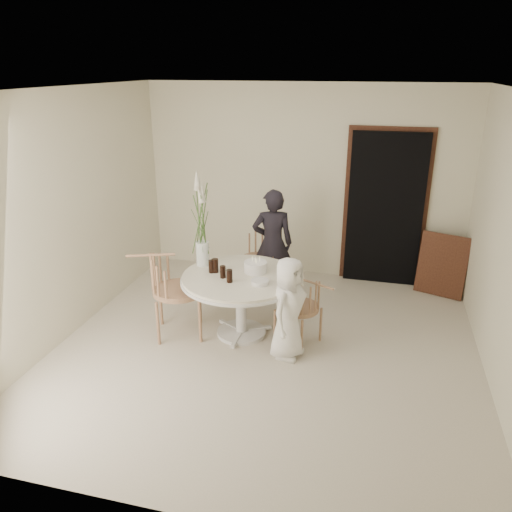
% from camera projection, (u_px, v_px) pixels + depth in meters
% --- Properties ---
extents(ground, '(4.50, 4.50, 0.00)m').
position_uv_depth(ground, '(266.00, 349.00, 5.46)').
color(ground, beige).
rests_on(ground, ground).
extents(room_shell, '(4.50, 4.50, 4.50)m').
position_uv_depth(room_shell, '(267.00, 205.00, 4.87)').
color(room_shell, white).
rests_on(room_shell, ground).
extents(doorway, '(1.00, 0.10, 2.10)m').
position_uv_depth(doorway, '(385.00, 210.00, 6.80)').
color(doorway, black).
rests_on(doorway, ground).
extents(door_trim, '(1.12, 0.03, 2.22)m').
position_uv_depth(door_trim, '(385.00, 205.00, 6.81)').
color(door_trim, '#57301D').
rests_on(door_trim, ground).
extents(table, '(1.33, 1.33, 0.73)m').
position_uv_depth(table, '(241.00, 285.00, 5.54)').
color(table, silver).
rests_on(table, ground).
extents(picture_frame, '(0.65, 0.39, 0.83)m').
position_uv_depth(picture_frame, '(442.00, 265.00, 6.62)').
color(picture_frame, '#57301D').
rests_on(picture_frame, ground).
extents(chair_far, '(0.59, 0.61, 0.88)m').
position_uv_depth(chair_far, '(264.00, 251.00, 6.69)').
color(chair_far, tan).
rests_on(chair_far, ground).
extents(chair_right, '(0.58, 0.56, 0.79)m').
position_uv_depth(chair_right, '(307.00, 304.00, 5.34)').
color(chair_right, tan).
rests_on(chair_right, ground).
extents(chair_left, '(0.71, 0.68, 1.00)m').
position_uv_depth(chair_left, '(165.00, 282.00, 5.54)').
color(chair_left, tan).
rests_on(chair_left, ground).
extents(girl, '(0.60, 0.47, 1.45)m').
position_uv_depth(girl, '(272.00, 244.00, 6.49)').
color(girl, black).
rests_on(girl, ground).
extents(boy, '(0.48, 0.62, 1.11)m').
position_uv_depth(boy, '(288.00, 308.00, 5.15)').
color(boy, white).
rests_on(boy, ground).
extents(birthday_cake, '(0.26, 0.26, 0.17)m').
position_uv_depth(birthday_cake, '(255.00, 267.00, 5.57)').
color(birthday_cake, white).
rests_on(birthday_cake, table).
extents(cola_tumbler_a, '(0.08, 0.08, 0.16)m').
position_uv_depth(cola_tumbler_a, '(215.00, 266.00, 5.56)').
color(cola_tumbler_a, black).
rests_on(cola_tumbler_a, table).
extents(cola_tumbler_b, '(0.08, 0.08, 0.14)m').
position_uv_depth(cola_tumbler_b, '(229.00, 276.00, 5.31)').
color(cola_tumbler_b, black).
rests_on(cola_tumbler_b, table).
extents(cola_tumbler_c, '(0.07, 0.07, 0.14)m').
position_uv_depth(cola_tumbler_c, '(212.00, 266.00, 5.56)').
color(cola_tumbler_c, black).
rests_on(cola_tumbler_c, table).
extents(cola_tumbler_d, '(0.07, 0.07, 0.14)m').
position_uv_depth(cola_tumbler_d, '(223.00, 272.00, 5.42)').
color(cola_tumbler_d, black).
rests_on(cola_tumbler_d, table).
extents(plate_stack, '(0.21, 0.21, 0.05)m').
position_uv_depth(plate_stack, '(260.00, 282.00, 5.28)').
color(plate_stack, white).
rests_on(plate_stack, table).
extents(flower_vase, '(0.15, 0.15, 1.11)m').
position_uv_depth(flower_vase, '(201.00, 227.00, 5.63)').
color(flower_vase, white).
rests_on(flower_vase, table).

